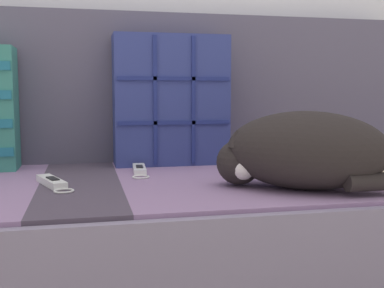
% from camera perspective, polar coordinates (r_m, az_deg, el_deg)
% --- Properties ---
extents(couch, '(2.01, 0.91, 0.37)m').
position_cam_1_polar(couch, '(1.42, -4.26, -11.35)').
color(couch, '#3D3838').
rests_on(couch, ground_plane).
extents(sofa_backrest, '(1.97, 0.14, 0.51)m').
position_cam_1_polar(sofa_backrest, '(1.74, -6.25, 6.65)').
color(sofa_backrest, '#514C60').
rests_on(sofa_backrest, couch).
extents(throw_pillow_quilted, '(0.38, 0.14, 0.43)m').
position_cam_1_polar(throw_pillow_quilted, '(1.61, -2.53, 5.19)').
color(throw_pillow_quilted, navy).
rests_on(throw_pillow_quilted, couch).
extents(sleeping_cat, '(0.45, 0.38, 0.19)m').
position_cam_1_polar(sleeping_cat, '(1.21, 12.69, -0.98)').
color(sleeping_cat, black).
rests_on(sleeping_cat, couch).
extents(game_remote_near, '(0.06, 0.19, 0.02)m').
position_cam_1_polar(game_remote_near, '(1.45, -6.24, -3.08)').
color(game_remote_near, white).
rests_on(game_remote_near, couch).
extents(game_remote_far, '(0.11, 0.21, 0.02)m').
position_cam_1_polar(game_remote_far, '(1.29, -16.23, -4.38)').
color(game_remote_far, white).
rests_on(game_remote_far, couch).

